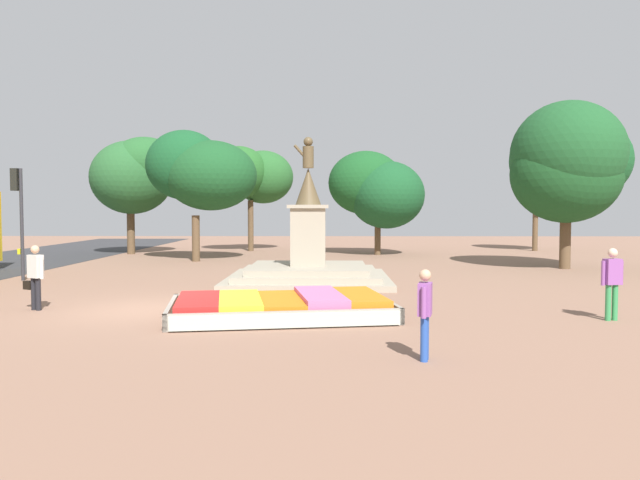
% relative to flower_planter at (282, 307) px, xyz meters
% --- Properties ---
extents(ground_plane, '(84.81, 84.81, 0.00)m').
position_rel_flower_planter_xyz_m(ground_plane, '(-3.52, 0.94, -0.24)').
color(ground_plane, '#8C6651').
extents(flower_planter, '(5.72, 4.10, 0.55)m').
position_rel_flower_planter_xyz_m(flower_planter, '(0.00, 0.00, 0.00)').
color(flower_planter, '#38281C').
rests_on(flower_planter, ground_plane).
extents(statue_monument, '(5.66, 5.66, 5.10)m').
position_rel_flower_planter_xyz_m(statue_monument, '(0.40, 7.09, 0.48)').
color(statue_monument, '#9D937F').
rests_on(statue_monument, ground_plane).
extents(traffic_light_mid_block, '(0.41, 0.28, 4.03)m').
position_rel_flower_planter_xyz_m(traffic_light_mid_block, '(-10.03, 7.40, 2.52)').
color(traffic_light_mid_block, '#2D2D33').
rests_on(traffic_light_mid_block, ground_plane).
extents(pedestrian_with_handbag, '(0.67, 0.45, 1.66)m').
position_rel_flower_planter_xyz_m(pedestrian_with_handbag, '(-6.39, 0.87, 0.70)').
color(pedestrian_with_handbag, black).
rests_on(pedestrian_with_handbag, ground_plane).
extents(pedestrian_near_planter, '(0.56, 0.30, 1.69)m').
position_rel_flower_planter_xyz_m(pedestrian_near_planter, '(7.68, -0.42, 0.74)').
color(pedestrian_near_planter, '#338C4C').
rests_on(pedestrian_near_planter, ground_plane).
extents(pedestrian_crossing_plaza, '(0.30, 0.56, 1.57)m').
position_rel_flower_planter_xyz_m(pedestrian_crossing_plaza, '(2.75, -4.29, 0.66)').
color(pedestrian_crossing_plaza, '#264CA5').
rests_on(pedestrian_crossing_plaza, ground_plane).
extents(park_tree_far_left, '(5.10, 4.62, 6.62)m').
position_rel_flower_planter_xyz_m(park_tree_far_left, '(-9.78, 20.38, 4.35)').
color(park_tree_far_left, brown).
rests_on(park_tree_far_left, ground_plane).
extents(park_tree_behind_statue, '(5.54, 4.24, 6.50)m').
position_rel_flower_planter_xyz_m(park_tree_behind_statue, '(-5.27, 16.14, 4.19)').
color(park_tree_behind_statue, brown).
rests_on(park_tree_behind_statue, ground_plane).
extents(park_tree_far_right, '(3.79, 4.39, 6.55)m').
position_rel_flower_planter_xyz_m(park_tree_far_right, '(14.29, 23.42, 4.44)').
color(park_tree_far_right, brown).
rests_on(park_tree_far_right, ground_plane).
extents(park_tree_street_side, '(5.19, 5.41, 7.15)m').
position_rel_flower_planter_xyz_m(park_tree_street_side, '(11.32, 11.96, 4.34)').
color(park_tree_street_side, brown).
rests_on(park_tree_street_side, ground_plane).
extents(park_tree_mid_canopy, '(5.34, 4.89, 5.81)m').
position_rel_flower_planter_xyz_m(park_tree_mid_canopy, '(3.96, 20.17, 3.37)').
color(park_tree_mid_canopy, brown).
rests_on(park_tree_mid_canopy, ground_plane).
extents(park_tree_distant, '(4.97, 4.51, 6.35)m').
position_rel_flower_planter_xyz_m(park_tree_distant, '(-3.70, 23.37, 4.36)').
color(park_tree_distant, brown).
rests_on(park_tree_distant, ground_plane).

